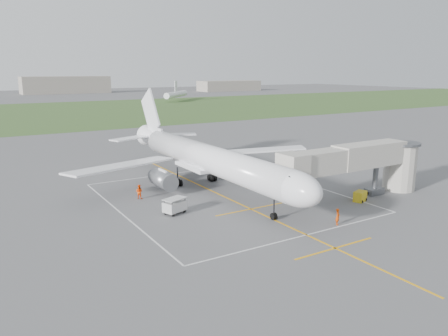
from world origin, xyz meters
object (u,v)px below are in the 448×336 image
airliner (207,159)px  ramp_worker_wing (139,192)px  baggage_cart (175,206)px  jet_bridge (365,162)px  ramp_worker_nose (338,217)px  gpu_unit (360,196)px

airliner → ramp_worker_wing: airliner is taller
airliner → baggage_cart: bearing=-139.1°
jet_bridge → ramp_worker_nose: bearing=-151.1°
jet_bridge → gpu_unit: (-1.87, -1.19, -4.08)m
airliner → ramp_worker_nose: airliner is taller
gpu_unit → ramp_worker_nose: size_ratio=1.12×
baggage_cart → ramp_worker_wing: ramp_worker_wing is taller
airliner → jet_bridge: (15.72, -14.25, 0.35)m
ramp_worker_wing → gpu_unit: bearing=-171.9°
jet_bridge → ramp_worker_nose: jet_bridge is taller
ramp_worker_nose → baggage_cart: bearing=102.2°
baggage_cart → ramp_worker_wing: (-1.42, 7.95, 0.01)m
gpu_unit → ramp_worker_wing: (-23.87, 15.95, 0.30)m
jet_bridge → baggage_cart: size_ratio=7.63×
gpu_unit → ramp_worker_wing: bearing=127.3°
jet_bridge → ramp_worker_nose: (-10.80, -5.97, -3.82)m
baggage_cart → ramp_worker_nose: size_ratio=1.66×
ramp_worker_wing → ramp_worker_nose: bearing=167.6°
airliner → ramp_worker_nose: bearing=-76.3°
gpu_unit → baggage_cart: 23.84m
gpu_unit → ramp_worker_nose: ramp_worker_nose is taller
airliner → baggage_cart: airliner is taller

